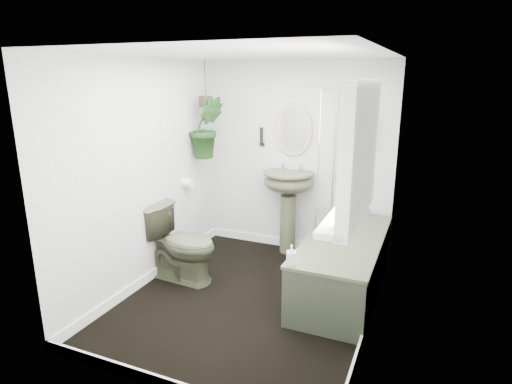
% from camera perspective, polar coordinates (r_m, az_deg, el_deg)
% --- Properties ---
extents(floor, '(2.30, 2.80, 0.02)m').
position_cam_1_polar(floor, '(4.34, -0.80, -14.11)').
color(floor, black).
rests_on(floor, ground).
extents(ceiling, '(2.30, 2.80, 0.02)m').
position_cam_1_polar(ceiling, '(3.78, -0.93, 18.14)').
color(ceiling, white).
rests_on(ceiling, ground).
extents(wall_back, '(2.30, 0.02, 2.30)m').
position_cam_1_polar(wall_back, '(5.19, 5.45, 4.46)').
color(wall_back, silver).
rests_on(wall_back, ground).
extents(wall_front, '(2.30, 0.02, 2.30)m').
position_cam_1_polar(wall_front, '(2.74, -12.93, -5.98)').
color(wall_front, silver).
rests_on(wall_front, ground).
extents(wall_left, '(0.02, 2.80, 2.30)m').
position_cam_1_polar(wall_left, '(4.49, -14.55, 2.30)').
color(wall_left, silver).
rests_on(wall_left, ground).
extents(wall_right, '(0.02, 2.80, 2.30)m').
position_cam_1_polar(wall_right, '(3.61, 16.23, -0.96)').
color(wall_right, silver).
rests_on(wall_right, ground).
extents(skirting, '(2.30, 2.80, 0.10)m').
position_cam_1_polar(skirting, '(4.31, -0.80, -13.41)').
color(skirting, white).
rests_on(skirting, floor).
extents(bathtub, '(0.72, 1.72, 0.58)m').
position_cam_1_polar(bathtub, '(4.42, 11.54, -9.50)').
color(bathtub, '#464C34').
rests_on(bathtub, floor).
extents(bath_screen, '(0.04, 0.72, 1.40)m').
position_cam_1_polar(bath_screen, '(4.65, 9.45, 4.67)').
color(bath_screen, silver).
rests_on(bath_screen, bathtub).
extents(shower_box, '(0.20, 0.10, 0.35)m').
position_cam_1_polar(shower_box, '(4.89, 14.38, 8.12)').
color(shower_box, white).
rests_on(shower_box, wall_back).
extents(oval_mirror, '(0.46, 0.03, 0.62)m').
position_cam_1_polar(oval_mirror, '(5.12, 4.97, 8.28)').
color(oval_mirror, '#BDA790').
rests_on(oval_mirror, wall_back).
extents(wall_sconce, '(0.04, 0.04, 0.22)m').
position_cam_1_polar(wall_sconce, '(5.26, 0.73, 7.42)').
color(wall_sconce, black).
rests_on(wall_sconce, wall_back).
extents(toilet_roll_holder, '(0.11, 0.11, 0.11)m').
position_cam_1_polar(toilet_roll_holder, '(5.07, -9.05, 1.17)').
color(toilet_roll_holder, white).
rests_on(toilet_roll_holder, wall_left).
extents(window_recess, '(0.08, 1.00, 0.90)m').
position_cam_1_polar(window_recess, '(2.83, 13.77, 5.22)').
color(window_recess, white).
rests_on(window_recess, wall_right).
extents(window_sill, '(0.18, 1.00, 0.04)m').
position_cam_1_polar(window_sill, '(2.94, 11.91, -2.73)').
color(window_sill, white).
rests_on(window_sill, wall_right).
extents(window_blinds, '(0.01, 0.86, 0.76)m').
position_cam_1_polar(window_blinds, '(2.84, 12.87, 5.30)').
color(window_blinds, white).
rests_on(window_blinds, wall_right).
extents(toilet, '(0.83, 0.51, 0.81)m').
position_cam_1_polar(toilet, '(4.62, -10.00, -6.72)').
color(toilet, '#464C34').
rests_on(toilet, floor).
extents(pedestal_sink, '(0.68, 0.61, 1.03)m').
position_cam_1_polar(pedestal_sink, '(5.21, 4.27, -2.71)').
color(pedestal_sink, '#464C34').
rests_on(pedestal_sink, floor).
extents(sill_plant, '(0.25, 0.23, 0.23)m').
position_cam_1_polar(sill_plant, '(3.06, 12.47, 0.62)').
color(sill_plant, black).
rests_on(sill_plant, window_sill).
extents(hanging_plant, '(0.51, 0.49, 0.72)m').
position_cam_1_polar(hanging_plant, '(5.10, -6.61, 8.53)').
color(hanging_plant, black).
rests_on(hanging_plant, ceiling).
extents(soap_bottle, '(0.10, 0.10, 0.17)m').
position_cam_1_polar(soap_bottle, '(3.63, 4.75, -8.38)').
color(soap_bottle, black).
rests_on(soap_bottle, bathtub).
extents(hanging_pot, '(0.16, 0.16, 0.12)m').
position_cam_1_polar(hanging_pot, '(5.08, -6.71, 11.91)').
color(hanging_pot, '#332B1D').
rests_on(hanging_pot, ceiling).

